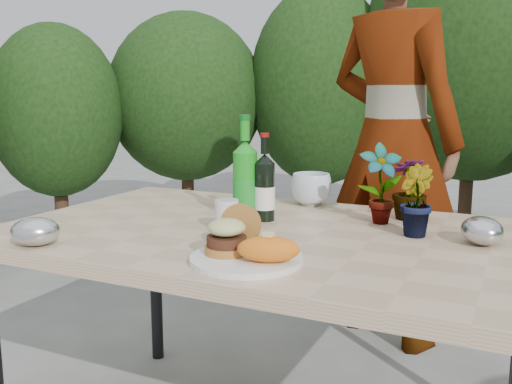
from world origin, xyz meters
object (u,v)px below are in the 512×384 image
at_px(patio_table, 267,248).
at_px(dinner_plate, 246,259).
at_px(person, 392,140).
at_px(wine_bottle, 265,189).

bearing_deg(patio_table, dinner_plate, -74.61).
height_order(patio_table, person, person).
xyz_separation_m(patio_table, wine_bottle, (-0.06, 0.12, 0.16)).
xyz_separation_m(patio_table, person, (0.13, 1.09, 0.25)).
bearing_deg(patio_table, person, 83.07).
bearing_deg(wine_bottle, person, 78.31).
relative_size(patio_table, wine_bottle, 5.64).
distance_m(patio_table, person, 1.13).
bearing_deg(person, wine_bottle, 102.46).
height_order(dinner_plate, wine_bottle, wine_bottle).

